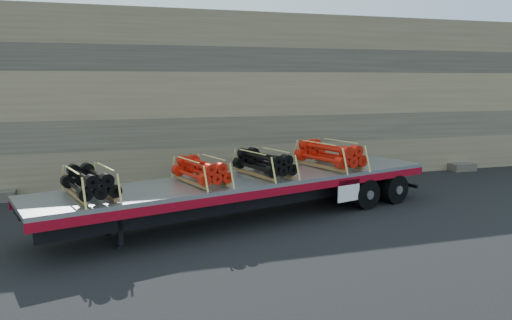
{
  "coord_description": "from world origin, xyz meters",
  "views": [
    {
      "loc": [
        -4.45,
        -14.64,
        4.29
      ],
      "look_at": [
        0.57,
        1.18,
        1.61
      ],
      "focal_mm": 35.0,
      "sensor_mm": 36.0,
      "label": 1
    }
  ],
  "objects_px": {
    "trailer": "(249,198)",
    "bundle_front": "(90,183)",
    "bundle_rear": "(329,155)",
    "bundle_midfront": "(201,171)",
    "bundle_midrear": "(264,164)"
  },
  "relations": [
    {
      "from": "bundle_front",
      "to": "bundle_midfront",
      "type": "bearing_deg",
      "value": -0.0
    },
    {
      "from": "bundle_rear",
      "to": "bundle_front",
      "type": "bearing_deg",
      "value": 180.0
    },
    {
      "from": "bundle_midfront",
      "to": "trailer",
      "type": "bearing_deg",
      "value": 0.0
    },
    {
      "from": "trailer",
      "to": "bundle_front",
      "type": "xyz_separation_m",
      "value": [
        -4.63,
        -1.27,
        1.02
      ]
    },
    {
      "from": "trailer",
      "to": "bundle_midfront",
      "type": "distance_m",
      "value": 1.91
    },
    {
      "from": "trailer",
      "to": "bundle_rear",
      "type": "distance_m",
      "value": 3.45
    },
    {
      "from": "bundle_front",
      "to": "bundle_midfront",
      "type": "relative_size",
      "value": 1.03
    },
    {
      "from": "trailer",
      "to": "bundle_front",
      "type": "distance_m",
      "value": 4.91
    },
    {
      "from": "bundle_midfront",
      "to": "bundle_rear",
      "type": "xyz_separation_m",
      "value": [
        4.72,
        1.29,
        0.07
      ]
    },
    {
      "from": "bundle_front",
      "to": "bundle_rear",
      "type": "bearing_deg",
      "value": 0.0
    },
    {
      "from": "bundle_front",
      "to": "bundle_rear",
      "type": "height_order",
      "value": "bundle_rear"
    },
    {
      "from": "bundle_midfront",
      "to": "bundle_front",
      "type": "bearing_deg",
      "value": 180.0
    },
    {
      "from": "bundle_midfront",
      "to": "bundle_midrear",
      "type": "relative_size",
      "value": 0.94
    },
    {
      "from": "bundle_midrear",
      "to": "trailer",
      "type": "bearing_deg",
      "value": 180.0
    },
    {
      "from": "bundle_midfront",
      "to": "bundle_rear",
      "type": "bearing_deg",
      "value": -0.0
    }
  ]
}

